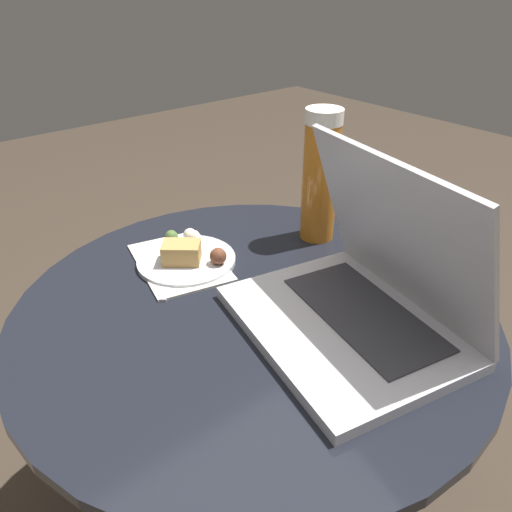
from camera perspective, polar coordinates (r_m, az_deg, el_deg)
name	(u,v)px	position (r m, az deg, el deg)	size (l,w,h in m)	color
ground_plane	(254,511)	(1.19, -0.28, -27.11)	(6.00, 6.00, 0.00)	#382D23
table	(253,362)	(0.86, -0.36, -11.98)	(0.75, 0.75, 0.54)	#515156
napkin	(180,262)	(0.90, -8.72, -0.71)	(0.23, 0.18, 0.00)	silver
laptop	(361,296)	(0.73, 11.94, -4.49)	(0.37, 0.32, 0.26)	silver
beer_glass	(320,176)	(0.94, 7.35, 9.02)	(0.07, 0.07, 0.25)	#C6701E
snack_plate	(187,256)	(0.90, -7.92, -0.03)	(0.18, 0.18, 0.04)	silver
fork	(173,267)	(0.89, -9.51, -1.20)	(0.15, 0.13, 0.00)	#B2B2B7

